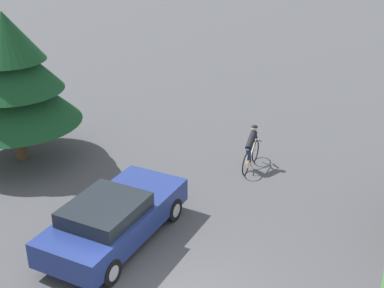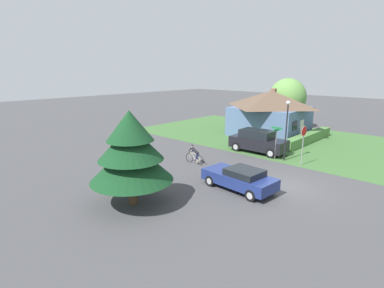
{
  "view_description": "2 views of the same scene",
  "coord_description": "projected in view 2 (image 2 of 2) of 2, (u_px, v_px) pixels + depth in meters",
  "views": [
    {
      "loc": [
        4.04,
        -8.19,
        8.24
      ],
      "look_at": [
        -1.37,
        4.41,
        1.85
      ],
      "focal_mm": 50.0,
      "sensor_mm": 36.0,
      "label": 1
    },
    {
      "loc": [
        -16.57,
        -7.69,
        6.96
      ],
      "look_at": [
        -1.8,
        6.15,
        1.95
      ],
      "focal_mm": 28.0,
      "sensor_mm": 36.0,
      "label": 2
    }
  ],
  "objects": [
    {
      "name": "cottage_house",
      "position": [
        270.0,
        112.0,
        32.71
      ],
      "size": [
        7.85,
        8.07,
        4.92
      ],
      "rotation": [
        0.0,
        0.0,
        0.05
      ],
      "color": "slate",
      "rests_on": "ground"
    },
    {
      "name": "cyclist",
      "position": [
        195.0,
        155.0,
        22.79
      ],
      "size": [
        0.44,
        1.81,
        1.45
      ],
      "rotation": [
        0.0,
        0.0,
        1.58
      ],
      "color": "black",
      "rests_on": "ground"
    },
    {
      "name": "grass_verge_right",
      "position": [
        304.0,
        142.0,
        29.81
      ],
      "size": [
        16.0,
        36.0,
        0.01
      ],
      "primitive_type": "cube",
      "color": "#3D6633",
      "rests_on": "ground"
    },
    {
      "name": "sedan_left_lane",
      "position": [
        240.0,
        178.0,
        17.78
      ],
      "size": [
        2.17,
        4.58,
        1.36
      ],
      "rotation": [
        0.0,
        0.0,
        1.51
      ],
      "color": "navy",
      "rests_on": "ground"
    },
    {
      "name": "ground_plane",
      "position": [
        284.0,
        186.0,
        18.51
      ],
      "size": [
        140.0,
        140.0,
        0.0
      ],
      "primitive_type": "plane",
      "color": "#424244"
    },
    {
      "name": "parked_suv_right",
      "position": [
        258.0,
        141.0,
        25.84
      ],
      "size": [
        2.15,
        4.93,
        1.96
      ],
      "rotation": [
        0.0,
        0.0,
        1.61
      ],
      "color": "black",
      "rests_on": "ground"
    },
    {
      "name": "stop_sign",
      "position": [
        303.0,
        138.0,
        21.98
      ],
      "size": [
        0.75,
        0.08,
        3.0
      ],
      "rotation": [
        0.0,
        0.0,
        3.06
      ],
      "color": "gray",
      "rests_on": "ground"
    },
    {
      "name": "street_name_sign",
      "position": [
        276.0,
        137.0,
        23.63
      ],
      "size": [
        0.9,
        0.9,
        2.62
      ],
      "color": "gray",
      "rests_on": "ground"
    },
    {
      "name": "deciduous_tree_right",
      "position": [
        287.0,
        98.0,
        36.16
      ],
      "size": [
        4.39,
        4.39,
        6.04
      ],
      "color": "#4C3823",
      "rests_on": "ground"
    },
    {
      "name": "street_lamp",
      "position": [
        287.0,
        121.0,
        22.95
      ],
      "size": [
        0.32,
        0.32,
        4.79
      ],
      "color": "black",
      "rests_on": "ground"
    },
    {
      "name": "hedge_row",
      "position": [
        308.0,
        138.0,
        29.51
      ],
      "size": [
        9.46,
        0.9,
        0.91
      ],
      "primitive_type": "cube",
      "color": "#4C7A3D",
      "rests_on": "ground"
    },
    {
      "name": "conifer_tall_near",
      "position": [
        131.0,
        151.0,
        15.36
      ],
      "size": [
        4.33,
        4.33,
        5.03
      ],
      "color": "#4C3823",
      "rests_on": "ground"
    }
  ]
}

